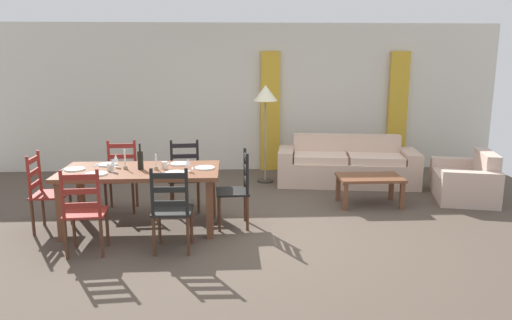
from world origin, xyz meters
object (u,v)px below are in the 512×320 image
(wine_glass_near_left, at_px, (113,163))
(armchair_upholstered, at_px, (468,182))
(dining_chair_near_right, at_px, (172,209))
(wine_glass_near_right, at_px, (188,162))
(dining_chair_far_right, at_px, (185,176))
(wine_glass_far_left, at_px, (116,158))
(coffee_table, at_px, (370,181))
(standing_lamp, at_px, (266,99))
(dining_table, at_px, (141,176))
(coffee_cup_secondary, at_px, (110,167))
(couch, at_px, (347,166))
(dining_chair_far_left, at_px, (121,176))
(dining_chair_head_east, at_px, (237,189))
(dining_chair_head_west, at_px, (46,192))
(wine_bottle, at_px, (140,160))
(dining_chair_near_left, at_px, (84,212))
(coffee_cup_primary, at_px, (164,165))

(wine_glass_near_left, bearing_deg, armchair_upholstered, 13.46)
(dining_chair_near_right, xyz_separation_m, wine_glass_near_right, (0.13, 0.62, 0.38))
(dining_chair_far_right, bearing_deg, wine_glass_far_left, -141.43)
(dining_chair_near_right, relative_size, armchair_upholstered, 0.73)
(coffee_table, bearing_deg, standing_lamp, 134.97)
(dining_table, xyz_separation_m, coffee_cup_secondary, (-0.35, -0.06, 0.13))
(wine_glass_far_left, bearing_deg, couch, 29.51)
(dining_chair_far_left, distance_m, dining_chair_head_east, 1.76)
(dining_chair_far_left, height_order, couch, dining_chair_far_left)
(dining_chair_head_west, bearing_deg, wine_glass_near_left, -8.13)
(wine_bottle, bearing_deg, wine_glass_near_left, -158.60)
(standing_lamp, bearing_deg, coffee_table, -45.03)
(coffee_table, distance_m, armchair_upholstered, 1.59)
(dining_chair_near_left, relative_size, dining_chair_near_right, 1.00)
(dining_chair_near_right, bearing_deg, wine_glass_near_right, 78.34)
(dining_chair_head_east, distance_m, couch, 2.76)
(dining_table, bearing_deg, wine_glass_far_left, 156.08)
(wine_glass_near_left, distance_m, coffee_cup_primary, 0.60)
(standing_lamp, bearing_deg, wine_glass_near_right, -114.67)
(dining_chair_head_west, relative_size, coffee_table, 1.07)
(dining_chair_near_right, height_order, coffee_cup_primary, dining_chair_near_right)
(coffee_cup_primary, height_order, coffee_cup_secondary, same)
(dining_chair_near_left, xyz_separation_m, wine_bottle, (0.46, 0.79, 0.39))
(wine_glass_near_right, bearing_deg, wine_glass_far_left, 162.60)
(dining_table, relative_size, armchair_upholstered, 1.44)
(dining_chair_far_left, distance_m, dining_chair_far_right, 0.87)
(coffee_cup_primary, height_order, armchair_upholstered, coffee_cup_primary)
(dining_chair_far_left, bearing_deg, dining_chair_near_left, -91.45)
(armchair_upholstered, bearing_deg, dining_chair_head_east, -163.36)
(dining_chair_near_left, height_order, dining_chair_near_right, same)
(dining_chair_far_right, relative_size, coffee_cup_secondary, 10.67)
(wine_bottle, relative_size, coffee_table, 0.35)
(coffee_table, bearing_deg, wine_glass_near_left, -164.28)
(dining_chair_near_left, bearing_deg, dining_chair_far_left, 88.55)
(wine_glass_near_right, relative_size, armchair_upholstered, 0.12)
(coffee_cup_primary, xyz_separation_m, couch, (2.75, 2.04, -0.50))
(dining_chair_far_left, bearing_deg, dining_chair_far_right, -1.54)
(dining_table, distance_m, wine_glass_far_left, 0.40)
(dining_chair_near_right, distance_m, coffee_cup_primary, 0.85)
(coffee_table, bearing_deg, dining_chair_far_left, -179.33)
(armchair_upholstered, distance_m, standing_lamp, 3.39)
(dining_table, xyz_separation_m, wine_bottle, (0.01, -0.00, 0.20))
(standing_lamp, bearing_deg, wine_glass_far_left, -133.78)
(dining_chair_far_left, xyz_separation_m, dining_chair_head_east, (1.58, -0.76, 0.00))
(wine_bottle, relative_size, wine_glass_near_left, 1.96)
(dining_chair_near_right, relative_size, dining_chair_head_west, 1.00)
(dining_chair_near_right, distance_m, wine_glass_far_left, 1.26)
(coffee_cup_primary, bearing_deg, dining_chair_far_right, 77.57)
(dining_chair_head_east, height_order, wine_glass_far_left, dining_chair_head_east)
(dining_chair_far_right, bearing_deg, coffee_table, 1.40)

